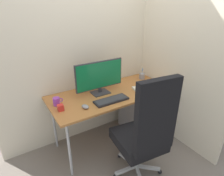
{
  "coord_description": "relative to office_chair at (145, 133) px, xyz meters",
  "views": [
    {
      "loc": [
        -1.14,
        -1.81,
        1.78
      ],
      "look_at": [
        -0.04,
        -0.07,
        0.84
      ],
      "focal_mm": 30.04,
      "sensor_mm": 36.0,
      "label": 1
    }
  ],
  "objects": [
    {
      "name": "keyboard",
      "position": [
        -0.06,
        0.53,
        0.15
      ],
      "size": [
        0.41,
        0.15,
        0.03
      ],
      "color": "black",
      "rests_on": "desk"
    },
    {
      "name": "ground_plane",
      "position": [
        0.06,
        0.72,
        -0.6
      ],
      "size": [
        8.0,
        8.0,
        0.0
      ],
      "primitive_type": "plane",
      "color": "slate"
    },
    {
      "name": "monitor",
      "position": [
        -0.06,
        0.79,
        0.36
      ],
      "size": [
        0.63,
        0.17,
        0.41
      ],
      "color": "#333338",
      "rests_on": "desk"
    },
    {
      "name": "coffee_mug",
      "position": [
        -0.62,
        0.77,
        0.18
      ],
      "size": [
        0.11,
        0.08,
        0.09
      ],
      "color": "purple",
      "rests_on": "desk"
    },
    {
      "name": "desk_clamp_accessory",
      "position": [
        -0.62,
        0.64,
        0.17
      ],
      "size": [
        0.06,
        0.06,
        0.07
      ],
      "primitive_type": "cube",
      "color": "red",
      "rests_on": "desk"
    },
    {
      "name": "pen_holder",
      "position": [
        0.71,
        0.88,
        0.18
      ],
      "size": [
        0.08,
        0.08,
        0.16
      ],
      "color": "gray",
      "rests_on": "desk"
    },
    {
      "name": "mouse",
      "position": [
        -0.38,
        0.54,
        0.15
      ],
      "size": [
        0.08,
        0.11,
        0.04
      ],
      "primitive_type": "ellipsoid",
      "rotation": [
        0.0,
        0.0,
        0.21
      ],
      "color": "gray",
      "rests_on": "desk"
    },
    {
      "name": "wall_side_right",
      "position": [
        0.88,
        0.56,
        0.8
      ],
      "size": [
        0.04,
        1.83,
        2.8
      ],
      "primitive_type": "cube",
      "color": "beige",
      "rests_on": "ground_plane"
    },
    {
      "name": "wall_back",
      "position": [
        0.06,
        1.1,
        0.8
      ],
      "size": [
        2.69,
        0.04,
        2.8
      ],
      "primitive_type": "cube",
      "color": "beige",
      "rests_on": "ground_plane"
    },
    {
      "name": "office_chair",
      "position": [
        0.0,
        0.0,
        0.0
      ],
      "size": [
        0.55,
        0.6,
        1.23
      ],
      "color": "black",
      "rests_on": "ground_plane"
    },
    {
      "name": "filing_cabinet",
      "position": [
        0.57,
        0.72,
        -0.29
      ],
      "size": [
        0.42,
        0.53,
        0.62
      ],
      "color": "gray",
      "rests_on": "ground_plane"
    },
    {
      "name": "notebook",
      "position": [
        0.41,
        0.56,
        0.15
      ],
      "size": [
        0.2,
        0.25,
        0.03
      ],
      "primitive_type": "cube",
      "rotation": [
        0.0,
        0.0,
        -0.27
      ],
      "color": "silver",
      "rests_on": "desk"
    },
    {
      "name": "desk",
      "position": [
        0.06,
        0.72,
        0.09
      ],
      "size": [
        1.57,
        0.7,
        0.74
      ],
      "color": "#B27038",
      "rests_on": "ground_plane"
    }
  ]
}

